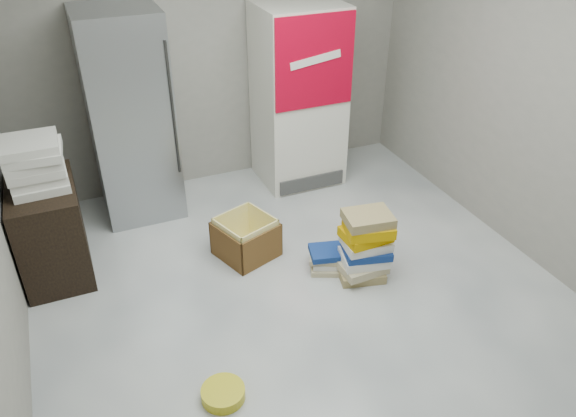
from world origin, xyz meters
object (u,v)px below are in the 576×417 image
at_px(steel_fridge, 130,117).
at_px(coke_cooler, 299,96).
at_px(cardboard_box, 246,240).
at_px(phonebook_stack_main, 365,246).
at_px(wood_shelf, 51,230).

bearing_deg(steel_fridge, coke_cooler, -0.18).
bearing_deg(cardboard_box, phonebook_stack_main, -60.06).
bearing_deg(wood_shelf, steel_fridge, 41.31).
height_order(phonebook_stack_main, cardboard_box, phonebook_stack_main).
height_order(steel_fridge, wood_shelf, steel_fridge).
distance_m(wood_shelf, phonebook_stack_main, 2.51).
distance_m(steel_fridge, wood_shelf, 1.23).
distance_m(steel_fridge, coke_cooler, 1.65).
bearing_deg(wood_shelf, coke_cooler, 16.28).
relative_size(steel_fridge, coke_cooler, 1.06).
bearing_deg(cardboard_box, steel_fridge, 101.08).
xyz_separation_m(wood_shelf, cardboard_box, (1.50, -0.39, -0.25)).
distance_m(steel_fridge, cardboard_box, 1.53).
bearing_deg(phonebook_stack_main, wood_shelf, 162.06).
xyz_separation_m(steel_fridge, cardboard_box, (0.67, -1.12, -0.80)).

